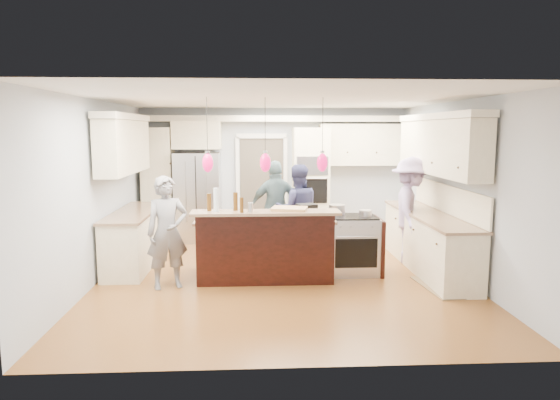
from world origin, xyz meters
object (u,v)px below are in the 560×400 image
(refrigerator, at_px, (198,197))
(kitchen_island, at_px, (265,245))
(island_range, at_px, (354,245))
(person_far_left, at_px, (297,210))
(person_bar_end, at_px, (167,232))

(refrigerator, height_order, kitchen_island, refrigerator)
(island_range, bearing_deg, kitchen_island, -176.92)
(person_far_left, bearing_deg, kitchen_island, 61.01)
(island_range, relative_size, person_far_left, 0.56)
(refrigerator, bearing_deg, person_far_left, -34.40)
(refrigerator, relative_size, person_bar_end, 1.11)
(person_bar_end, distance_m, person_far_left, 2.68)
(refrigerator, distance_m, island_range, 3.71)
(island_range, height_order, person_bar_end, person_bar_end)
(person_far_left, bearing_deg, refrigerator, -37.65)
(kitchen_island, distance_m, person_bar_end, 1.53)
(person_bar_end, bearing_deg, refrigerator, 67.32)
(kitchen_island, relative_size, person_far_left, 1.27)
(kitchen_island, relative_size, island_range, 2.28)
(person_far_left, bearing_deg, person_bar_end, 38.34)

